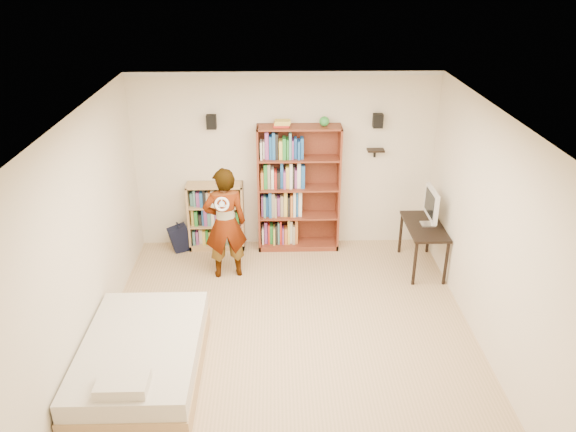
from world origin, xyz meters
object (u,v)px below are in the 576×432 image
tall_bookshelf (299,189)px  low_bookshelf (216,216)px  computer_desk (422,246)px  person (225,223)px  daybed (142,354)px

tall_bookshelf → low_bookshelf: size_ratio=1.84×
computer_desk → person: bearing=-177.3°
low_bookshelf → person: bearing=-75.7°
tall_bookshelf → computer_desk: size_ratio=1.93×
computer_desk → daybed: bearing=-148.0°
daybed → person: 2.30m
person → low_bookshelf: bearing=-86.4°
tall_bookshelf → low_bookshelf: (-1.26, 0.02, -0.45)m
low_bookshelf → person: (0.21, -0.84, 0.28)m
tall_bookshelf → computer_desk: 2.00m
low_bookshelf → computer_desk: 3.12m
person → tall_bookshelf: bearing=-152.7°
tall_bookshelf → daybed: tall_bookshelf is taller
computer_desk → person: (-2.82, -0.13, 0.47)m
tall_bookshelf → computer_desk: bearing=-21.3°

